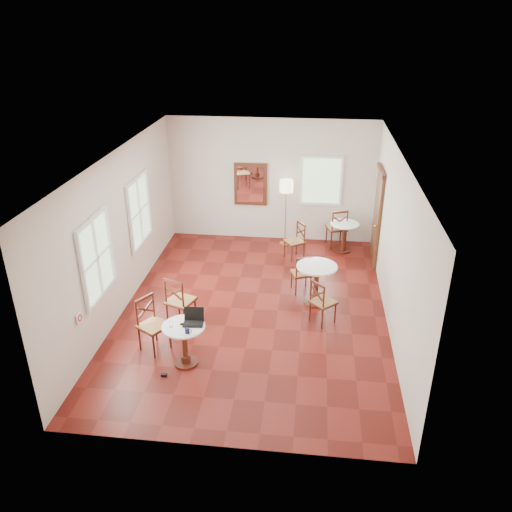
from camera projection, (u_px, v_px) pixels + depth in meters
The scene contains 17 objects.
ground at pixel (254, 309), 9.95m from camera, with size 7.00×7.00×0.00m, color maroon.
room_shell at pixel (253, 213), 9.38m from camera, with size 5.02×7.02×3.01m.
cafe_table_near at pixel (185, 340), 8.24m from camera, with size 0.69×0.69×0.73m.
cafe_table_mid at pixel (316, 280), 9.94m from camera, with size 0.78×0.78×0.83m.
cafe_table_back at pixel (344, 234), 12.17m from camera, with size 0.67×0.67×0.71m.
chair_near_a at pixel (180, 301), 9.28m from camera, with size 0.58×0.58×0.98m.
chair_near_b at pixel (153, 325), 8.60m from camera, with size 0.61×0.61×0.96m.
chair_mid_a at pixel (302, 273), 10.41m from camera, with size 0.49×0.49×0.83m.
chair_mid_b at pixel (322, 302), 9.36m from camera, with size 0.57×0.57×0.87m.
chair_back_a at pixel (337, 228), 12.42m from camera, with size 0.56×0.56×0.96m.
chair_back_b at pixel (295, 241), 11.83m from camera, with size 0.55×0.55×0.86m.
floor_lamp at pixel (286, 190), 12.13m from camera, with size 0.32×0.32×1.63m.
laptop at pixel (194, 319), 8.19m from camera, with size 0.34×0.29×0.23m.
mouse at pixel (182, 324), 8.13m from camera, with size 0.08×0.05×0.03m, color black.
navy_mug at pixel (187, 331), 7.92m from camera, with size 0.11×0.07×0.09m.
water_glass at pixel (171, 324), 8.06m from camera, with size 0.07×0.07×0.11m, color white.
power_adapter at pixel (164, 375), 8.13m from camera, with size 0.09×0.06×0.04m, color black.
Camera 1 is at (1.01, -8.47, 5.23)m, focal length 36.10 mm.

